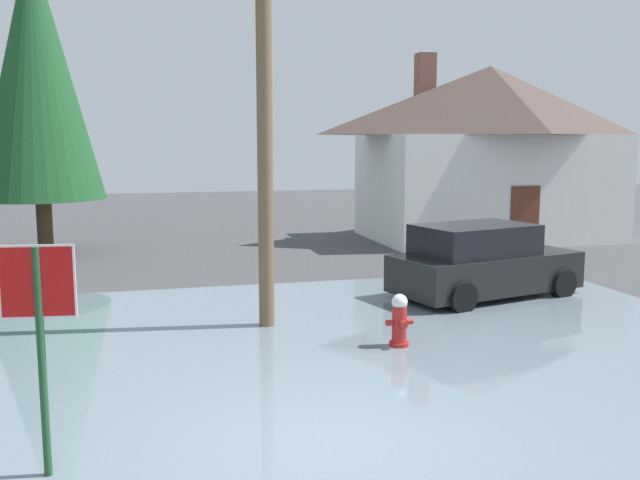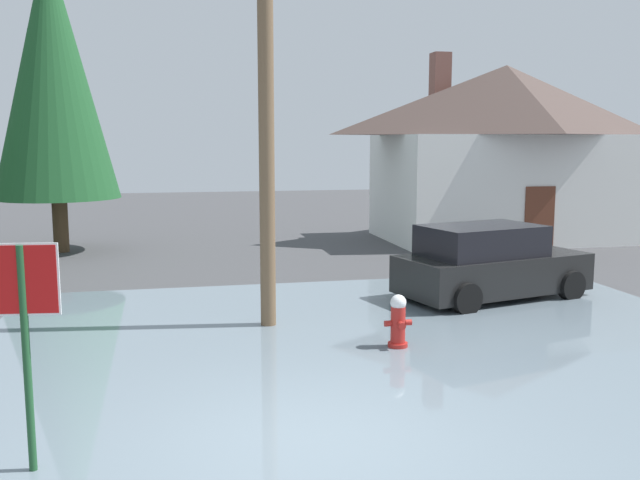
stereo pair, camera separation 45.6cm
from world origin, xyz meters
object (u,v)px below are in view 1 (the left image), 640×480
(utility_pole, at_px, (264,77))
(parked_car, at_px, (482,263))
(fire_hydrant, at_px, (399,322))
(house, at_px, (488,150))
(stop_sign_near, at_px, (39,314))
(pine_tree_tall_left, at_px, (36,71))

(utility_pole, relative_size, parked_car, 1.94)
(fire_hydrant, height_order, utility_pole, utility_pole)
(house, relative_size, parked_car, 1.97)
(utility_pole, distance_m, house, 13.82)
(stop_sign_near, height_order, parked_car, stop_sign_near)
(house, xyz_separation_m, parked_car, (-4.59, -8.58, -2.32))
(fire_hydrant, distance_m, house, 14.24)
(pine_tree_tall_left, bearing_deg, utility_pole, -63.38)
(pine_tree_tall_left, bearing_deg, house, -0.83)
(house, bearing_deg, fire_hydrant, -123.37)
(fire_hydrant, height_order, pine_tree_tall_left, pine_tree_tall_left)
(fire_hydrant, distance_m, parked_car, 4.40)
(utility_pole, bearing_deg, parked_car, 14.32)
(stop_sign_near, bearing_deg, house, 49.68)
(stop_sign_near, height_order, utility_pole, utility_pole)
(fire_hydrant, xyz_separation_m, parked_car, (3.10, 3.10, 0.32))
(utility_pole, bearing_deg, fire_hydrant, -44.05)
(house, height_order, parked_car, house)
(fire_hydrant, xyz_separation_m, pine_tree_tall_left, (-6.94, 11.89, 4.99))
(utility_pole, bearing_deg, house, 45.79)
(stop_sign_near, relative_size, utility_pole, 0.28)
(utility_pole, height_order, parked_car, utility_pole)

